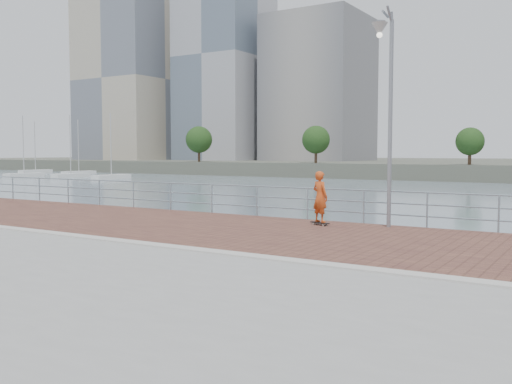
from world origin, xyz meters
The scene contains 9 objects.
water centered at (0.00, 0.00, -2.00)m, with size 400.00×400.00×0.00m, color slate.
seawall centered at (0.00, -5.00, -1.00)m, with size 40.00×24.00×2.00m, color gray.
brick_lane centered at (0.00, 3.60, 0.01)m, with size 40.00×6.80×0.02m, color brown.
curb centered at (0.00, 0.00, 0.03)m, with size 40.00×0.40×0.06m, color #B7B5AD.
guardrail centered at (0.00, 7.00, 0.69)m, with size 39.06×0.06×1.13m.
street_lamp centered at (2.04, 6.03, 4.53)m, with size 0.46×1.35×6.37m.
skateboard centered at (0.02, 5.81, 0.08)m, with size 0.74×0.44×0.08m.
skateboarder centered at (0.02, 5.81, 0.92)m, with size 0.60×0.39×1.63m, color #CC4B1B.
marina centered at (-80.00, 57.69, -1.52)m, with size 35.72×20.24×10.66m.
Camera 1 is at (7.87, -10.55, 2.34)m, focal length 40.00 mm.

